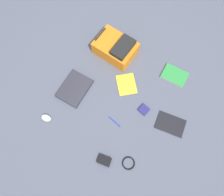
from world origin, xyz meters
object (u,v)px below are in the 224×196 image
object	(u,v)px
book_manual	(170,124)
book_red	(127,85)
book_blue	(175,75)
pen_black	(114,122)
earbud_pouch	(144,110)
computer_mouse	(46,118)
laptop	(75,88)
backpack	(116,48)
cable_coil	(128,163)
power_brick	(104,161)

from	to	relation	value
book_manual	book_red	distance (m)	0.57
book_blue	pen_black	world-z (taller)	book_blue
book_red	earbud_pouch	distance (m)	0.31
book_red	computer_mouse	distance (m)	0.85
computer_mouse	laptop	bearing A→B (deg)	-14.74
backpack	cable_coil	size ratio (longest dim) A/B	3.50
backpack	book_manual	size ratio (longest dim) A/B	1.39
book_blue	earbud_pouch	world-z (taller)	earbud_pouch
earbud_pouch	book_blue	bearing A→B (deg)	-8.41
laptop	book_red	bearing A→B (deg)	-51.41
computer_mouse	pen_black	distance (m)	0.65
book_red	cable_coil	bearing A→B (deg)	-146.24
computer_mouse	earbud_pouch	size ratio (longest dim) A/B	1.10
backpack	power_brick	bearing A→B (deg)	-151.78
book_red	power_brick	distance (m)	0.77
book_blue	book_red	size ratio (longest dim) A/B	0.92
cable_coil	power_brick	xyz separation A→B (m)	(-0.10, 0.19, 0.01)
backpack	computer_mouse	world-z (taller)	backpack
book_red	pen_black	size ratio (longest dim) A/B	1.97
computer_mouse	earbud_pouch	bearing A→B (deg)	-59.84
book_red	computer_mouse	bearing A→B (deg)	147.98
backpack	pen_black	xyz separation A→B (m)	(-0.63, -0.40, -0.08)
book_blue	computer_mouse	distance (m)	1.34
laptop	computer_mouse	world-z (taller)	computer_mouse
book_manual	earbud_pouch	distance (m)	0.28
laptop	pen_black	distance (m)	0.52
laptop	pen_black	size ratio (longest dim) A/B	2.42
book_red	book_blue	bearing A→B (deg)	-44.48
laptop	pen_black	world-z (taller)	laptop
earbud_pouch	book_manual	bearing A→B (deg)	-86.35
book_manual	power_brick	size ratio (longest dim) A/B	2.51
backpack	book_blue	distance (m)	0.66
earbud_pouch	power_brick	bearing A→B (deg)	175.34
book_blue	computer_mouse	bearing A→B (deg)	143.35
backpack	earbud_pouch	distance (m)	0.69
backpack	laptop	xyz separation A→B (m)	(-0.57, 0.11, -0.07)
earbud_pouch	book_red	bearing A→B (deg)	65.25
computer_mouse	cable_coil	size ratio (longest dim) A/B	0.82
laptop	book_blue	bearing A→B (deg)	-48.02
cable_coil	book_blue	bearing A→B (deg)	4.07
backpack	book_manual	world-z (taller)	backpack
book_blue	power_brick	xyz separation A→B (m)	(-1.09, 0.12, 0.01)
book_red	power_brick	xyz separation A→B (m)	(-0.73, -0.23, 0.01)
book_blue	cable_coil	xyz separation A→B (m)	(-0.99, -0.07, -0.00)
laptop	book_manual	size ratio (longest dim) A/B	1.18
book_blue	computer_mouse	xyz separation A→B (m)	(-1.07, 0.80, 0.01)
laptop	book_red	distance (m)	0.52
book_manual	power_brick	xyz separation A→B (m)	(-0.62, 0.33, 0.01)
pen_black	earbud_pouch	distance (m)	0.31
book_manual	book_red	size ratio (longest dim) A/B	1.03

